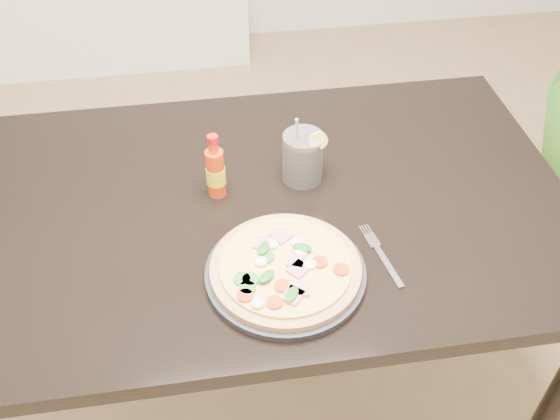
{
  "coord_description": "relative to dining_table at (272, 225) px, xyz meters",
  "views": [
    {
      "loc": [
        -0.39,
        -1.07,
        1.73
      ],
      "look_at": [
        -0.25,
        -0.12,
        0.83
      ],
      "focal_mm": 40.0,
      "sensor_mm": 36.0,
      "label": 1
    }
  ],
  "objects": [
    {
      "name": "floor",
      "position": [
        0.25,
        0.0,
        -0.67
      ],
      "size": [
        4.5,
        4.5,
        0.0
      ],
      "primitive_type": "plane",
      "color": "#9E7A51",
      "rests_on": "ground"
    },
    {
      "name": "dining_table",
      "position": [
        0.0,
        0.0,
        0.0
      ],
      "size": [
        1.4,
        0.9,
        0.75
      ],
      "color": "black",
      "rests_on": "ground"
    },
    {
      "name": "plate",
      "position": [
        -0.01,
        -0.23,
        0.09
      ],
      "size": [
        0.33,
        0.33,
        0.02
      ],
      "primitive_type": "cylinder",
      "color": "black",
      "rests_on": "dining_table"
    },
    {
      "name": "pizza",
      "position": [
        -0.01,
        -0.23,
        0.11
      ],
      "size": [
        0.31,
        0.31,
        0.03
      ],
      "color": "tan",
      "rests_on": "plate"
    },
    {
      "name": "hot_sauce_bottle",
      "position": [
        -0.12,
        0.04,
        0.15
      ],
      "size": [
        0.05,
        0.05,
        0.17
      ],
      "rotation": [
        0.0,
        0.0,
        0.34
      ],
      "color": "red",
      "rests_on": "dining_table"
    },
    {
      "name": "cola_cup",
      "position": [
        0.08,
        0.07,
        0.14
      ],
      "size": [
        0.1,
        0.1,
        0.19
      ],
      "rotation": [
        0.0,
        0.0,
        -0.18
      ],
      "color": "black",
      "rests_on": "dining_table"
    },
    {
      "name": "fork",
      "position": [
        0.2,
        -0.2,
        0.09
      ],
      "size": [
        0.05,
        0.19,
        0.0
      ],
      "rotation": [
        0.0,
        0.0,
        0.18
      ],
      "color": "silver",
      "rests_on": "dining_table"
    },
    {
      "name": "media_console",
      "position": [
        -0.55,
        2.07,
        -0.42
      ],
      "size": [
        1.4,
        0.34,
        0.5
      ],
      "primitive_type": "cube",
      "color": "white",
      "rests_on": "ground"
    }
  ]
}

